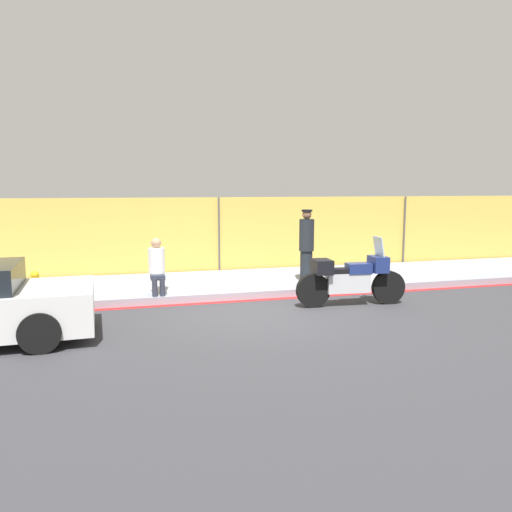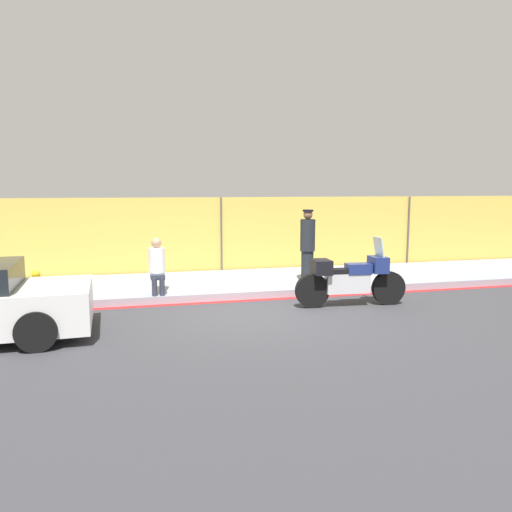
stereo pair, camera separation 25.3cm
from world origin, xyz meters
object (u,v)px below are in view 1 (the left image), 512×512
object	(u,v)px
officer_standing	(306,245)
fire_hydrant	(35,286)
motorcycle	(351,278)
person_seated_on_curb	(157,263)

from	to	relation	value
officer_standing	fire_hydrant	bearing A→B (deg)	-175.65
motorcycle	person_seated_on_curb	xyz separation A→B (m)	(-3.93, 1.54, 0.26)
officer_standing	fire_hydrant	xyz separation A→B (m)	(-6.15, -0.47, -0.61)
motorcycle	officer_standing	world-z (taller)	officer_standing
person_seated_on_curb	fire_hydrant	size ratio (longest dim) A/B	1.98
person_seated_on_curb	officer_standing	bearing A→B (deg)	6.21
fire_hydrant	officer_standing	bearing A→B (deg)	4.35
motorcycle	person_seated_on_curb	world-z (taller)	motorcycle
person_seated_on_curb	fire_hydrant	xyz separation A→B (m)	(-2.48, -0.07, -0.37)
officer_standing	person_seated_on_curb	distance (m)	3.69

